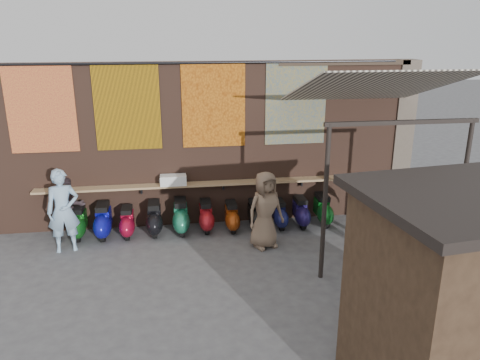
% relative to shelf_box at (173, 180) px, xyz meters
% --- Properties ---
extents(ground, '(70.00, 70.00, 0.00)m').
position_rel_shelf_box_xyz_m(ground, '(0.73, -2.30, -1.24)').
color(ground, '#474749').
rests_on(ground, ground).
extents(brick_wall, '(10.00, 0.40, 4.00)m').
position_rel_shelf_box_xyz_m(brick_wall, '(0.73, 0.40, 0.76)').
color(brick_wall, brown).
rests_on(brick_wall, ground).
extents(pier_right, '(0.50, 0.50, 4.00)m').
position_rel_shelf_box_xyz_m(pier_right, '(5.93, 0.40, 0.76)').
color(pier_right, '#4C4238').
rests_on(pier_right, ground).
extents(eating_counter, '(8.00, 0.32, 0.05)m').
position_rel_shelf_box_xyz_m(eating_counter, '(0.73, 0.03, -0.14)').
color(eating_counter, '#9E7A51').
rests_on(eating_counter, brick_wall).
extents(shelf_box, '(0.63, 0.30, 0.24)m').
position_rel_shelf_box_xyz_m(shelf_box, '(0.00, 0.00, 0.00)').
color(shelf_box, white).
rests_on(shelf_box, eating_counter).
extents(tapestry_redgold, '(1.50, 0.02, 2.00)m').
position_rel_shelf_box_xyz_m(tapestry_redgold, '(-2.87, 0.18, 1.76)').
color(tapestry_redgold, maroon).
rests_on(tapestry_redgold, brick_wall).
extents(tapestry_sun, '(1.50, 0.02, 2.00)m').
position_rel_shelf_box_xyz_m(tapestry_sun, '(-0.97, 0.18, 1.76)').
color(tapestry_sun, orange).
rests_on(tapestry_sun, brick_wall).
extents(tapestry_orange, '(1.50, 0.02, 2.00)m').
position_rel_shelf_box_xyz_m(tapestry_orange, '(1.03, 0.18, 1.76)').
color(tapestry_orange, '#C36C18').
rests_on(tapestry_orange, brick_wall).
extents(tapestry_multi, '(1.50, 0.02, 2.00)m').
position_rel_shelf_box_xyz_m(tapestry_multi, '(3.03, 0.18, 1.76)').
color(tapestry_multi, navy).
rests_on(tapestry_multi, brick_wall).
extents(hang_rail, '(9.50, 0.06, 0.06)m').
position_rel_shelf_box_xyz_m(hang_rail, '(0.73, 0.17, 2.74)').
color(hang_rail, black).
rests_on(hang_rail, brick_wall).
extents(scooter_stool_0, '(0.36, 0.79, 0.75)m').
position_rel_shelf_box_xyz_m(scooter_stool_0, '(-2.25, -0.25, -0.87)').
color(scooter_stool_0, '#105216').
rests_on(scooter_stool_0, ground).
extents(scooter_stool_1, '(0.38, 0.84, 0.80)m').
position_rel_shelf_box_xyz_m(scooter_stool_1, '(-1.68, -0.30, -0.84)').
color(scooter_stool_1, '#0D0F91').
rests_on(scooter_stool_1, ground).
extents(scooter_stool_2, '(0.33, 0.74, 0.70)m').
position_rel_shelf_box_xyz_m(scooter_stool_2, '(-1.12, -0.34, -0.90)').
color(scooter_stool_2, maroon).
rests_on(scooter_stool_2, ground).
extents(scooter_stool_3, '(0.37, 0.82, 0.78)m').
position_rel_shelf_box_xyz_m(scooter_stool_3, '(-0.49, -0.29, -0.86)').
color(scooter_stool_3, black).
rests_on(scooter_stool_3, ground).
extents(scooter_stool_4, '(0.38, 0.85, 0.80)m').
position_rel_shelf_box_xyz_m(scooter_stool_4, '(0.14, -0.29, -0.84)').
color(scooter_stool_4, '#1C7150').
rests_on(scooter_stool_4, ground).
extents(scooter_stool_5, '(0.35, 0.77, 0.73)m').
position_rel_shelf_box_xyz_m(scooter_stool_5, '(0.75, -0.26, -0.88)').
color(scooter_stool_5, maroon).
rests_on(scooter_stool_5, ground).
extents(scooter_stool_6, '(0.33, 0.73, 0.69)m').
position_rel_shelf_box_xyz_m(scooter_stool_6, '(1.38, -0.34, -0.90)').
color(scooter_stool_6, '#84310C').
rests_on(scooter_stool_6, ground).
extents(scooter_stool_7, '(0.32, 0.72, 0.68)m').
position_rel_shelf_box_xyz_m(scooter_stool_7, '(1.96, -0.29, -0.90)').
color(scooter_stool_7, black).
rests_on(scooter_stool_7, ground).
extents(scooter_stool_8, '(0.32, 0.72, 0.68)m').
position_rel_shelf_box_xyz_m(scooter_stool_8, '(2.57, -0.34, -0.90)').
color(scooter_stool_8, navy).
rests_on(scooter_stool_8, ground).
extents(scooter_stool_9, '(0.34, 0.76, 0.72)m').
position_rel_shelf_box_xyz_m(scooter_stool_9, '(3.12, -0.33, -0.89)').
color(scooter_stool_9, '#1D144D').
rests_on(scooter_stool_9, ground).
extents(scooter_stool_10, '(0.36, 0.79, 0.75)m').
position_rel_shelf_box_xyz_m(scooter_stool_10, '(3.70, -0.29, -0.87)').
color(scooter_stool_10, '#0B4F15').
rests_on(scooter_stool_10, ground).
extents(diner_left, '(0.76, 0.58, 1.87)m').
position_rel_shelf_box_xyz_m(diner_left, '(-2.40, -0.90, -0.31)').
color(diner_left, '#8CAFCC').
rests_on(diner_left, ground).
extents(diner_right, '(0.92, 0.86, 1.50)m').
position_rel_shelf_box_xyz_m(diner_right, '(-2.40, -0.30, -0.49)').
color(diner_right, '#2E2428').
rests_on(diner_right, ground).
extents(shopper_navy, '(1.09, 0.66, 1.74)m').
position_rel_shelf_box_xyz_m(shopper_navy, '(4.47, -1.77, -0.37)').
color(shopper_navy, black).
rests_on(shopper_navy, ground).
extents(shopper_grey, '(1.14, 0.96, 1.52)m').
position_rel_shelf_box_xyz_m(shopper_grey, '(4.56, -2.53, -0.48)').
color(shopper_grey, slate).
rests_on(shopper_grey, ground).
extents(shopper_tan, '(1.00, 0.82, 1.77)m').
position_rel_shelf_box_xyz_m(shopper_tan, '(2.00, -1.36, -0.36)').
color(shopper_tan, '#7B634E').
rests_on(shopper_tan, ground).
extents(market_stall, '(2.75, 2.20, 2.76)m').
position_rel_shelf_box_xyz_m(market_stall, '(3.66, -6.13, 0.13)').
color(market_stall, black).
rests_on(market_stall, ground).
extents(stall_sign, '(1.20, 0.18, 0.50)m').
position_rel_shelf_box_xyz_m(stall_sign, '(3.54, -5.15, 0.75)').
color(stall_sign, gold).
rests_on(stall_sign, market_stall).
extents(stall_shelf, '(2.11, 0.35, 0.06)m').
position_rel_shelf_box_xyz_m(stall_shelf, '(3.54, -5.15, -0.24)').
color(stall_shelf, '#473321').
rests_on(stall_shelf, market_stall).
extents(awning_canvas, '(3.20, 3.28, 0.97)m').
position_rel_shelf_box_xyz_m(awning_canvas, '(4.23, -1.40, 2.31)').
color(awning_canvas, beige).
rests_on(awning_canvas, brick_wall).
extents(awning_ledger, '(3.30, 0.08, 0.12)m').
position_rel_shelf_box_xyz_m(awning_ledger, '(4.23, 0.19, 2.71)').
color(awning_ledger, '#33261C').
rests_on(awning_ledger, brick_wall).
extents(awning_header, '(3.00, 0.08, 0.08)m').
position_rel_shelf_box_xyz_m(awning_header, '(4.23, -2.90, 1.84)').
color(awning_header, black).
rests_on(awning_header, awning_post_left).
extents(awning_post_left, '(0.09, 0.09, 3.10)m').
position_rel_shelf_box_xyz_m(awning_post_left, '(2.83, -2.90, 0.31)').
color(awning_post_left, black).
rests_on(awning_post_left, ground).
extents(awning_post_right, '(0.09, 0.09, 3.10)m').
position_rel_shelf_box_xyz_m(awning_post_right, '(5.63, -2.90, 0.31)').
color(awning_post_right, black).
rests_on(awning_post_right, ground).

